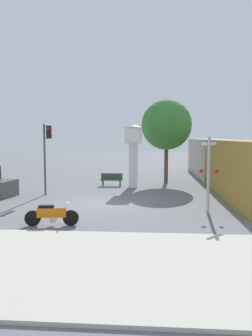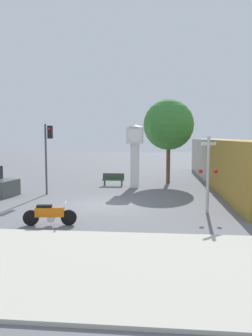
% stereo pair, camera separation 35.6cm
% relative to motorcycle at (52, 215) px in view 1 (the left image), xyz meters
% --- Properties ---
extents(ground_plane, '(120.00, 120.00, 0.00)m').
position_rel_motorcycle_xyz_m(ground_plane, '(1.35, 4.13, -0.46)').
color(ground_plane, slate).
extents(sidewalk_strip, '(36.00, 6.00, 0.10)m').
position_rel_motorcycle_xyz_m(sidewalk_strip, '(1.35, -4.00, -0.41)').
color(sidewalk_strip, '#BCB7A8').
rests_on(sidewalk_strip, ground_plane).
extents(motorcycle, '(2.18, 0.51, 0.96)m').
position_rel_motorcycle_xyz_m(motorcycle, '(0.00, 0.00, 0.00)').
color(motorcycle, black).
rests_on(motorcycle, ground_plane).
extents(clock_tower, '(1.38, 1.38, 4.49)m').
position_rel_motorcycle_xyz_m(clock_tower, '(2.79, 10.48, 2.53)').
color(clock_tower, white).
rests_on(clock_tower, ground_plane).
extents(freight_train, '(2.80, 23.08, 3.40)m').
position_rel_motorcycle_xyz_m(freight_train, '(9.66, 12.72, 1.24)').
color(freight_train, olive).
rests_on(freight_train, ground_plane).
extents(traffic_light, '(0.50, 0.35, 4.41)m').
position_rel_motorcycle_xyz_m(traffic_light, '(-2.40, 7.03, 2.56)').
color(traffic_light, '#47474C').
rests_on(traffic_light, ground_plane).
extents(railroad_crossing_signal, '(0.90, 0.82, 3.64)m').
position_rel_motorcycle_xyz_m(railroad_crossing_signal, '(6.77, 2.92, 1.53)').
color(railroad_crossing_signal, '#B7B7BC').
rests_on(railroad_crossing_signal, ground_plane).
extents(street_tree, '(3.87, 3.87, 6.48)m').
position_rel_motorcycle_xyz_m(street_tree, '(5.24, 12.77, 4.07)').
color(street_tree, brown).
rests_on(street_tree, ground_plane).
extents(bench, '(1.60, 0.44, 0.92)m').
position_rel_motorcycle_xyz_m(bench, '(1.16, 11.04, 0.03)').
color(bench, '#384C38').
rests_on(bench, ground_plane).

